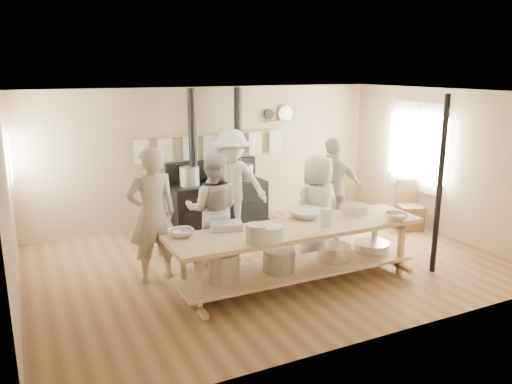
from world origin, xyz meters
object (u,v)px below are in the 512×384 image
(cook_by_window, at_px, (232,183))
(chair, at_px, (409,215))
(cook_right, at_px, (333,190))
(prep_table, at_px, (298,250))
(cook_left, at_px, (213,210))
(cook_far_left, at_px, (152,215))
(roasting_pan, at_px, (226,226))
(stove, at_px, (217,199))
(cook_center, at_px, (318,208))

(cook_by_window, distance_m, chair, 3.39)
(cook_right, relative_size, chair, 1.97)
(prep_table, distance_m, cook_left, 1.50)
(cook_far_left, height_order, roasting_pan, cook_far_left)
(prep_table, height_order, cook_by_window, cook_by_window)
(cook_right, distance_m, roasting_pan, 2.64)
(stove, distance_m, chair, 3.62)
(stove, xyz_separation_m, cook_right, (1.49, -1.63, 0.38))
(cook_left, bearing_deg, chair, -155.35)
(cook_left, bearing_deg, prep_table, 145.54)
(cook_far_left, xyz_separation_m, cook_left, (0.97, 0.20, -0.09))
(prep_table, relative_size, roasting_pan, 8.56)
(prep_table, relative_size, cook_right, 2.00)
(prep_table, relative_size, cook_far_left, 1.87)
(cook_left, height_order, roasting_pan, cook_left)
(cook_left, height_order, chair, cook_left)
(cook_left, distance_m, cook_center, 1.61)
(prep_table, relative_size, cook_by_window, 1.89)
(cook_right, distance_m, chair, 1.79)
(cook_left, relative_size, cook_center, 1.04)
(stove, bearing_deg, cook_by_window, -86.60)
(cook_right, bearing_deg, cook_by_window, -21.59)
(cook_right, bearing_deg, cook_left, 16.68)
(chair, bearing_deg, cook_left, -158.88)
(roasting_pan, bearing_deg, cook_by_window, 65.04)
(cook_by_window, bearing_deg, roasting_pan, -93.50)
(cook_right, relative_size, cook_by_window, 0.94)
(cook_right, height_order, roasting_pan, cook_right)
(stove, distance_m, cook_center, 2.44)
(chair, bearing_deg, cook_far_left, -156.59)
(cook_by_window, xyz_separation_m, chair, (3.13, -1.12, -0.68))
(cook_center, distance_m, cook_by_window, 1.83)
(cook_left, xyz_separation_m, cook_right, (2.25, 0.14, 0.03))
(roasting_pan, bearing_deg, chair, 13.01)
(cook_far_left, xyz_separation_m, roasting_pan, (0.81, -0.71, -0.06))
(cook_far_left, relative_size, roasting_pan, 4.57)
(stove, relative_size, cook_left, 1.50)
(cook_far_left, xyz_separation_m, chair, (4.90, 0.23, -0.69))
(cook_left, xyz_separation_m, cook_by_window, (0.80, 1.15, 0.09))
(cook_center, bearing_deg, stove, -76.15)
(roasting_pan, bearing_deg, cook_far_left, 138.78)
(prep_table, bearing_deg, chair, 21.93)
(roasting_pan, bearing_deg, stove, 71.06)
(stove, height_order, cook_center, stove)
(cook_far_left, relative_size, cook_center, 1.15)
(cook_by_window, bearing_deg, cook_far_left, -121.16)
(cook_center, distance_m, cook_right, 0.99)
(cook_far_left, distance_m, roasting_pan, 1.08)
(prep_table, xyz_separation_m, cook_by_window, (0.04, 2.39, 0.43))
(stove, xyz_separation_m, chair, (3.16, -1.74, -0.25))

